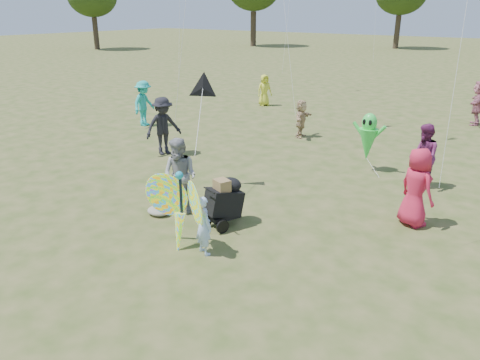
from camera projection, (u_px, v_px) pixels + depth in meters
name	position (u px, v px, depth m)	size (l,w,h in m)	color
ground	(203.00, 256.00, 9.20)	(160.00, 160.00, 0.00)	#51592B
child_girl	(203.00, 225.00, 9.10)	(0.44, 0.29, 1.21)	#B0CFFA
adult_man	(180.00, 176.00, 10.87)	(0.88, 0.68, 1.80)	gray
grey_bag	(159.00, 211.00, 11.01)	(0.58, 0.47, 0.18)	gray
crowd_a	(416.00, 187.00, 10.23)	(0.87, 0.57, 1.78)	#C71F3F
crowd_b	(163.00, 126.00, 15.30)	(1.23, 0.71, 1.90)	black
crowd_d	(301.00, 119.00, 17.44)	(1.31, 0.42, 1.41)	tan
crowd_e	(423.00, 156.00, 12.43)	(0.85, 0.66, 1.75)	#6A2354
crowd_g	(264.00, 90.00, 23.13)	(0.75, 0.49, 1.53)	yellow
crowd_i	(144.00, 103.00, 19.09)	(1.19, 0.68, 1.84)	teal
crowd_j	(478.00, 103.00, 19.24)	(1.69, 0.54, 1.82)	#B16578
jogging_stroller	(225.00, 199.00, 10.34)	(0.73, 1.13, 1.09)	black
butterfly_kite	(180.00, 209.00, 9.29)	(1.74, 0.75, 1.81)	red
delta_kite_rig	(203.00, 88.00, 11.91)	(1.54, 1.92, 1.62)	black
alien_kite	(368.00, 139.00, 13.72)	(1.12, 0.69, 1.74)	#34E04A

